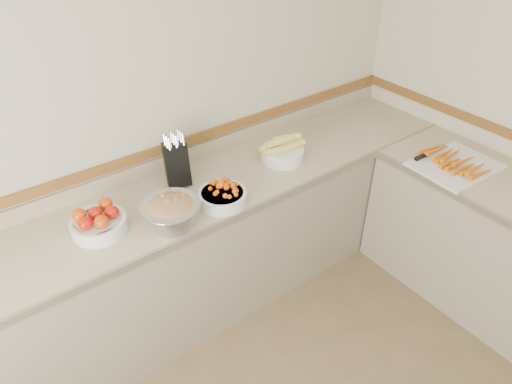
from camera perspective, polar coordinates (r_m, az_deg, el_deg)
back_wall at (r=2.68m, az=-14.67°, el=9.13°), size 4.00×0.00×4.00m
counter_back at (r=2.91m, az=-9.52°, el=-8.20°), size 4.00×0.65×1.08m
knife_block at (r=2.70m, az=-9.90°, el=3.62°), size 0.18×0.20×0.33m
tomato_bowl at (r=2.47m, az=-19.11°, el=-3.57°), size 0.28×0.28×0.14m
cherry_tomato_bowl at (r=2.55m, az=-4.20°, el=-0.40°), size 0.27×0.27×0.15m
corn_bowl at (r=2.93m, az=3.33°, el=5.10°), size 0.30×0.27×0.16m
rhubarb_bowl at (r=2.38m, az=-10.51°, el=-2.61°), size 0.31×0.31×0.18m
cutting_board at (r=3.14m, az=23.54°, el=3.36°), size 0.53×0.43×0.07m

